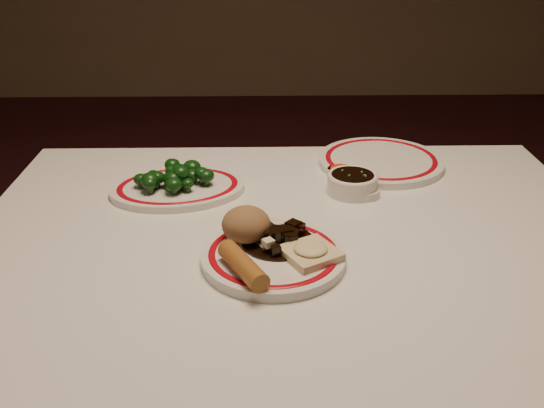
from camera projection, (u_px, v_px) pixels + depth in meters
The scene contains 12 objects.
dining_table at pixel (293, 277), 1.15m from camera, with size 1.20×0.90×0.75m.
main_plate at pixel (273, 256), 1.02m from camera, with size 0.26×0.26×0.02m.
rice_mound at pixel (246, 224), 1.04m from camera, with size 0.09×0.09×0.06m, color olive.
spring_roll at pixel (243, 265), 0.95m from camera, with size 0.03×0.03×0.12m, color #9D6126.
fried_wonton at pixel (311, 252), 1.00m from camera, with size 0.11×0.11×0.02m.
stirfry_heap at pixel (280, 236), 1.04m from camera, with size 0.13×0.13×0.03m.
broccoli_plate at pixel (178, 188), 1.27m from camera, with size 0.31×0.28×0.02m.
broccoli_pile at pixel (175, 176), 1.25m from camera, with size 0.17×0.13×0.05m.
soy_bowl at pixel (352, 184), 1.26m from camera, with size 0.10×0.10×0.04m.
sweet_sour_dish at pixel (341, 172), 1.35m from camera, with size 0.06×0.06×0.02m.
mustard_dish at pixel (364, 192), 1.26m from camera, with size 0.06×0.06×0.02m.
far_plate at pixel (381, 161), 1.41m from camera, with size 0.33×0.33×0.02m.
Camera 1 is at (-0.06, -0.97, 1.29)m, focal length 40.00 mm.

